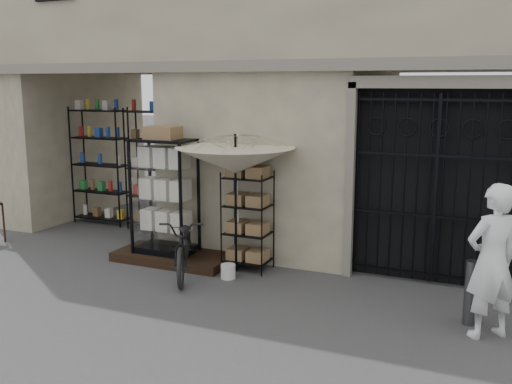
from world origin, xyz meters
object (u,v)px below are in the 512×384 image
at_px(steel_bollard, 470,293).
at_px(shopkeeper, 486,336).
at_px(display_cabinet, 165,202).
at_px(wire_rack, 248,222).
at_px(white_bucket, 228,271).
at_px(bicycle, 186,275).
at_px(market_umbrella, 235,153).

distance_m(steel_bollard, shopkeeper, 0.54).
xyz_separation_m(display_cabinet, steel_bollard, (4.91, -0.74, -0.60)).
distance_m(wire_rack, white_bucket, 0.87).
height_order(white_bucket, bicycle, bicycle).
xyz_separation_m(wire_rack, shopkeeper, (3.66, -1.15, -0.79)).
xyz_separation_m(steel_bollard, shopkeeper, (0.22, -0.28, -0.41)).
bearing_deg(bicycle, shopkeeper, -32.06).
distance_m(wire_rack, market_umbrella, 1.14).
distance_m(wire_rack, bicycle, 1.29).
height_order(market_umbrella, shopkeeper, market_umbrella).
bearing_deg(steel_bollard, wire_rack, 165.75).
xyz_separation_m(market_umbrella, white_bucket, (0.03, -0.36, -1.80)).
height_order(white_bucket, steel_bollard, steel_bollard).
bearing_deg(white_bucket, market_umbrella, 95.25).
height_order(market_umbrella, white_bucket, market_umbrella).
relative_size(market_umbrella, steel_bollard, 3.21).
bearing_deg(bicycle, market_umbrella, 11.15).
bearing_deg(shopkeeper, display_cabinet, -51.22).
bearing_deg(market_umbrella, display_cabinet, 178.29).
relative_size(display_cabinet, market_umbrella, 0.79).
relative_size(market_umbrella, shopkeeper, 1.43).
bearing_deg(white_bucket, display_cabinet, 163.87).
bearing_deg(display_cabinet, white_bucket, 1.66).
xyz_separation_m(display_cabinet, bicycle, (0.69, -0.53, -1.02)).
distance_m(display_cabinet, bicycle, 1.34).
xyz_separation_m(market_umbrella, bicycle, (-0.65, -0.49, -1.91)).
bearing_deg(bicycle, wire_rack, 14.73).
relative_size(white_bucket, shopkeeper, 0.12).
relative_size(display_cabinet, shopkeeper, 1.12).
distance_m(display_cabinet, white_bucket, 1.70).
relative_size(steel_bollard, shopkeeper, 0.44).
distance_m(market_umbrella, shopkeeper, 4.35).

